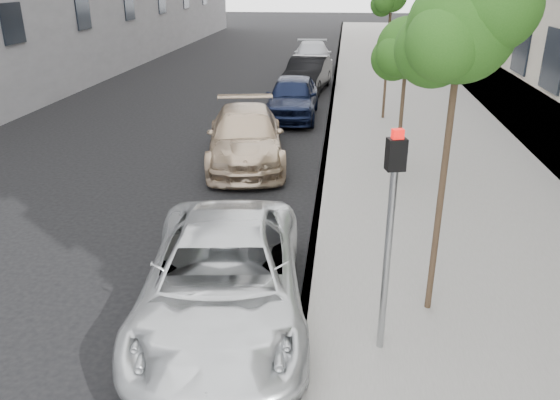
% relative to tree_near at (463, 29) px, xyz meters
% --- Properties ---
extents(ground, '(160.00, 160.00, 0.00)m').
position_rel_tree_near_xyz_m(ground, '(-3.23, -1.50, -4.54)').
color(ground, black).
rests_on(ground, ground).
extents(sidewalk, '(6.40, 72.00, 0.14)m').
position_rel_tree_near_xyz_m(sidewalk, '(1.07, 22.50, -4.47)').
color(sidewalk, gray).
rests_on(sidewalk, ground).
extents(curb, '(0.15, 72.00, 0.14)m').
position_rel_tree_near_xyz_m(curb, '(-2.05, 22.50, -4.47)').
color(curb, '#9E9B93').
rests_on(curb, ground).
extents(tree_near, '(1.79, 1.59, 5.29)m').
position_rel_tree_near_xyz_m(tree_near, '(0.00, 0.00, 0.00)').
color(tree_near, '#38281C').
rests_on(tree_near, sidewalk).
extents(tree_mid, '(1.84, 1.64, 4.29)m').
position_rel_tree_near_xyz_m(tree_mid, '(0.00, 6.50, -1.02)').
color(tree_mid, '#38281C').
rests_on(tree_mid, sidewalk).
extents(signal_pole, '(0.28, 0.24, 3.29)m').
position_rel_tree_near_xyz_m(signal_pole, '(-0.86, -1.13, -2.35)').
color(signal_pole, '#939699').
rests_on(signal_pole, sidewalk).
extents(minivan, '(3.21, 5.71, 1.51)m').
position_rel_tree_near_xyz_m(minivan, '(-3.33, -0.53, -3.79)').
color(minivan, silver).
rests_on(minivan, ground).
extents(suv, '(3.09, 5.68, 1.56)m').
position_rel_tree_near_xyz_m(suv, '(-4.39, 7.53, -3.76)').
color(suv, '#C3AA8B').
rests_on(suv, ground).
extents(sedan_blue, '(1.96, 4.75, 1.61)m').
position_rel_tree_near_xyz_m(sedan_blue, '(-3.54, 13.19, -3.74)').
color(sedan_blue, black).
rests_on(sedan_blue, ground).
extents(sedan_black, '(2.26, 5.01, 1.59)m').
position_rel_tree_near_xyz_m(sedan_black, '(-3.33, 18.57, -3.74)').
color(sedan_black, black).
rests_on(sedan_black, ground).
extents(sedan_rear, '(2.58, 5.53, 1.56)m').
position_rel_tree_near_xyz_m(sedan_rear, '(-3.48, 24.99, -3.76)').
color(sedan_rear, '#ACAEB4').
rests_on(sedan_rear, ground).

